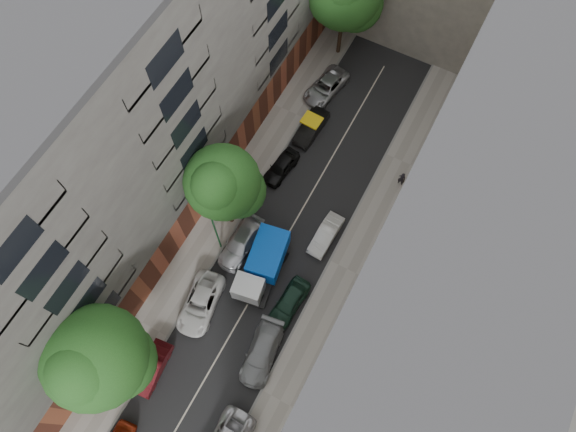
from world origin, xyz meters
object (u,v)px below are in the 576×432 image
Objects in this scene: tree_mid at (223,185)px; pedestrian at (402,179)px; car_left_5 at (311,127)px; car_left_2 at (200,303)px; car_left_6 at (326,87)px; car_right_2 at (289,302)px; car_right_1 at (262,353)px; car_left_3 at (241,243)px; tarp_truck at (263,265)px; car_left_4 at (281,167)px; car_left_1 at (152,368)px; car_right_3 at (326,235)px; lamp_post at (214,227)px; tree_near at (97,360)px.

pedestrian is (10.67, 9.66, -5.60)m from tree_mid.
tree_mid is at bearing -95.72° from car_left_5.
tree_mid is (-1.46, 7.05, 5.86)m from car_left_2.
car_left_6 is 20.24m from car_right_2.
pedestrian is at bearing 70.88° from car_right_1.
car_left_2 reaches higher than car_left_3.
tarp_truck is 7.05m from tree_mid.
car_left_4 is 4.72m from car_left_5.
car_left_5 is at bearing 98.20° from car_right_1.
car_left_1 reaches higher than car_right_3.
pedestrian is (8.97, 11.11, 0.26)m from car_left_3.
car_right_2 is (5.60, -14.64, 0.02)m from car_left_5.
lamp_post is at bearing 49.04° from pedestrian.
car_right_3 is at bearing 48.69° from car_left_2.
lamp_post is (-3.95, 0.13, 2.63)m from tarp_truck.
tarp_truck reaches higher than car_left_4.
tree_mid reaches higher than car_right_3.
car_right_3 is at bearing 93.93° from car_right_2.
car_right_3 is at bearing 65.28° from pedestrian.
tree_mid reaches higher than car_right_2.
tarp_truck is 0.96× the size of lamp_post.
car_left_6 reaches higher than car_right_3.
lamp_post is at bearing 94.20° from car_left_2.
tree_mid is at bearing 140.66° from tarp_truck.
car_left_2 is 9.29m from tree_near.
tarp_truck is 10.81m from car_left_1.
tree_near reaches higher than car_left_5.
car_left_3 is at bearing 160.73° from car_right_2.
car_left_6 is at bearing 96.95° from car_right_1.
car_left_1 is at bearing -117.91° from tarp_truck.
tarp_truck is 3.75× the size of pedestrian.
tree_mid is at bearing 156.14° from car_right_2.
pedestrian is at bearing 52.27° from car_left_3.
car_left_1 is 1.02× the size of car_right_3.
car_left_3 is 13.94m from tree_near.
car_right_2 is (3.05, -1.44, -0.76)m from tarp_truck.
car_left_6 is (-0.80, 4.56, -0.01)m from car_left_5.
car_left_5 is 0.42× the size of tree_near.
car_left_2 is 9.28m from tree_mid.
tree_near is (-7.82, -9.94, 6.07)m from car_right_2.
car_left_6 is 0.49× the size of tree_near.
car_left_1 is at bearing -80.61° from car_left_6.
car_left_4 is 0.79× the size of car_left_6.
tree_near is at bearing -122.53° from tarp_truck.
car_left_6 is 14.49m from car_right_3.
car_left_1 is 11.23m from car_left_3.
car_left_1 is 23.46m from car_left_5.
car_right_1 is at bearing -59.45° from car_left_4.
car_left_5 is 4.63m from car_left_6.
car_left_1 is at bearing -88.70° from car_left_5.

